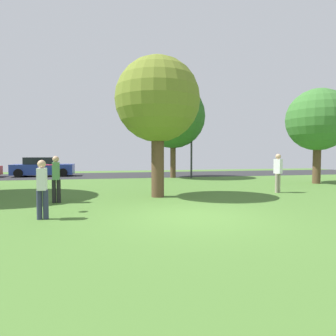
{
  "coord_description": "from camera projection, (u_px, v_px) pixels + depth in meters",
  "views": [
    {
      "loc": [
        -2.36,
        -7.57,
        1.77
      ],
      "look_at": [
        0.0,
        3.26,
        1.2
      ],
      "focal_mm": 30.44,
      "sensor_mm": 36.0,
      "label": 1
    }
  ],
  "objects": [
    {
      "name": "ground_plane",
      "position": [
        193.0,
        217.0,
        7.98
      ],
      "size": [
        44.0,
        44.0,
        0.0
      ],
      "primitive_type": "plane",
      "color": "#47702D"
    },
    {
      "name": "road_strip",
      "position": [
        135.0,
        175.0,
        23.59
      ],
      "size": [
        44.0,
        6.4,
        0.01
      ],
      "primitive_type": "cube",
      "color": "#28282B",
      "rests_on": "ground_plane"
    },
    {
      "name": "birch_tree_lone",
      "position": [
        173.0,
        116.0,
        20.62
      ],
      "size": [
        4.66,
        4.66,
        6.81
      ],
      "color": "brown",
      "rests_on": "ground_plane"
    },
    {
      "name": "maple_tree_near",
      "position": [
        318.0,
        120.0,
        16.62
      ],
      "size": [
        3.6,
        3.6,
        5.55
      ],
      "color": "brown",
      "rests_on": "ground_plane"
    },
    {
      "name": "maple_tree_far",
      "position": [
        158.0,
        101.0,
        11.43
      ],
      "size": [
        3.41,
        3.41,
        5.65
      ],
      "color": "brown",
      "rests_on": "ground_plane"
    },
    {
      "name": "person_thrower",
      "position": [
        42.0,
        187.0,
        7.62
      ],
      "size": [
        0.3,
        0.33,
        1.6
      ],
      "rotation": [
        0.0,
        0.0,
        1.6
      ],
      "color": "#2D334C",
      "rests_on": "ground_plane"
    },
    {
      "name": "person_catcher",
      "position": [
        56.0,
        177.0,
        10.19
      ],
      "size": [
        0.3,
        0.33,
        1.68
      ],
      "rotation": [
        0.0,
        0.0,
        -1.54
      ],
      "color": "black",
      "rests_on": "ground_plane"
    },
    {
      "name": "person_bystander",
      "position": [
        278.0,
        171.0,
        12.82
      ],
      "size": [
        0.33,
        0.38,
        1.75
      ],
      "rotation": [
        0.0,
        0.0,
        1.98
      ],
      "color": "gray",
      "rests_on": "ground_plane"
    },
    {
      "name": "frisbee_disc",
      "position": [
        48.0,
        165.0,
        8.53
      ],
      "size": [
        0.37,
        0.37,
        0.03
      ],
      "color": "#EA2D6B"
    },
    {
      "name": "parked_car_blue",
      "position": [
        43.0,
        168.0,
        22.11
      ],
      "size": [
        4.46,
        2.03,
        1.48
      ],
      "color": "#233893",
      "rests_on": "ground_plane"
    },
    {
      "name": "street_lamp_post",
      "position": [
        191.0,
        147.0,
        20.56
      ],
      "size": [
        0.14,
        0.14,
        4.5
      ],
      "primitive_type": "cylinder",
      "color": "#2D2D33",
      "rests_on": "ground_plane"
    }
  ]
}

